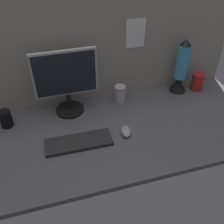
# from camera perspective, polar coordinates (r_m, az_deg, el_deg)

# --- Properties ---
(ground_plane) EXTENTS (1.80, 0.80, 0.03)m
(ground_plane) POSITION_cam_1_polar(r_m,az_deg,el_deg) (1.53, 1.30, -3.95)
(ground_plane) COLOR #515156
(cubicle_wall_back) EXTENTS (1.80, 0.06, 0.72)m
(cubicle_wall_back) POSITION_cam_1_polar(r_m,az_deg,el_deg) (1.63, -2.53, 14.59)
(cubicle_wall_back) COLOR gray
(cubicle_wall_back) RESTS_ON ground_plane
(monitor) EXTENTS (0.38, 0.18, 0.42)m
(monitor) POSITION_cam_1_polar(r_m,az_deg,el_deg) (1.55, -10.30, 7.06)
(monitor) COLOR black
(monitor) RESTS_ON ground_plane
(keyboard) EXTENTS (0.37, 0.14, 0.02)m
(keyboard) POSITION_cam_1_polar(r_m,az_deg,el_deg) (1.43, -7.50, -6.74)
(keyboard) COLOR #262628
(keyboard) RESTS_ON ground_plane
(mouse) EXTENTS (0.07, 0.11, 0.03)m
(mouse) POSITION_cam_1_polar(r_m,az_deg,el_deg) (1.47, 3.19, -4.39)
(mouse) COLOR #99999E
(mouse) RESTS_ON ground_plane
(mug_steel) EXTENTS (0.07, 0.07, 0.11)m
(mug_steel) POSITION_cam_1_polar(r_m,az_deg,el_deg) (1.71, 1.83, 4.20)
(mug_steel) COLOR #B2B2B7
(mug_steel) RESTS_ON ground_plane
(mug_black_travel) EXTENTS (0.07, 0.07, 0.11)m
(mug_black_travel) POSITION_cam_1_polar(r_m,az_deg,el_deg) (1.63, -22.80, -1.41)
(mug_black_travel) COLOR black
(mug_black_travel) RESTS_ON ground_plane
(mug_red_plastic) EXTENTS (0.08, 0.08, 0.13)m
(mug_red_plastic) POSITION_cam_1_polar(r_m,az_deg,el_deg) (1.93, 18.63, 6.52)
(mug_red_plastic) COLOR red
(mug_red_plastic) RESTS_ON ground_plane
(lava_lamp) EXTENTS (0.12, 0.12, 0.39)m
(lava_lamp) POSITION_cam_1_polar(r_m,az_deg,el_deg) (1.83, 15.22, 9.04)
(lava_lamp) COLOR black
(lava_lamp) RESTS_ON ground_plane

